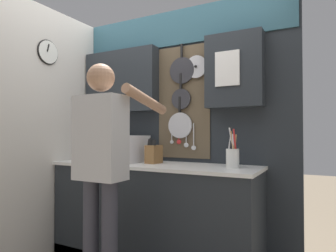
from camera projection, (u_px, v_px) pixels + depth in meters
The scene contains 7 objects.
base_cabinet_counter at pixel (153, 212), 2.83m from camera, with size 2.00×0.62×0.91m.
back_wall_unit at pixel (165, 107), 3.11m from camera, with size 2.57×0.22×2.47m.
side_wall at pixel (44, 129), 2.97m from camera, with size 0.07×1.60×2.47m.
microwave at pixel (121, 149), 3.05m from camera, with size 0.47×0.38×0.27m.
knife_block at pixel (154, 154), 2.87m from camera, with size 0.12×0.16×0.25m.
utensil_crock at pixel (233, 156), 2.51m from camera, with size 0.11×0.11×0.34m.
person at pixel (101, 155), 2.27m from camera, with size 0.54×0.67×1.73m.
Camera 1 is at (1.46, -2.45, 1.21)m, focal length 32.00 mm.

